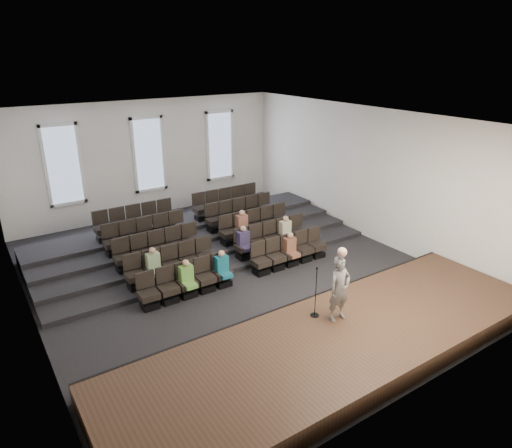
% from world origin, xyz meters
% --- Properties ---
extents(ground, '(14.00, 14.00, 0.00)m').
position_xyz_m(ground, '(0.00, 0.00, 0.00)').
color(ground, black).
rests_on(ground, ground).
extents(ceiling, '(12.00, 14.00, 0.02)m').
position_xyz_m(ceiling, '(0.00, 0.00, 5.01)').
color(ceiling, white).
rests_on(ceiling, ground).
extents(wall_back, '(12.00, 0.04, 5.00)m').
position_xyz_m(wall_back, '(0.00, 7.02, 2.50)').
color(wall_back, white).
rests_on(wall_back, ground).
extents(wall_front, '(12.00, 0.04, 5.00)m').
position_xyz_m(wall_front, '(0.00, -7.02, 2.50)').
color(wall_front, white).
rests_on(wall_front, ground).
extents(wall_left, '(0.04, 14.00, 5.00)m').
position_xyz_m(wall_left, '(-6.02, 0.00, 2.50)').
color(wall_left, white).
rests_on(wall_left, ground).
extents(wall_right, '(0.04, 14.00, 5.00)m').
position_xyz_m(wall_right, '(6.02, 0.00, 2.50)').
color(wall_right, white).
rests_on(wall_right, ground).
extents(stage, '(11.80, 3.60, 0.50)m').
position_xyz_m(stage, '(0.00, -5.10, 0.25)').
color(stage, '#42281C').
rests_on(stage, ground).
extents(stage_lip, '(11.80, 0.06, 0.52)m').
position_xyz_m(stage_lip, '(0.00, -3.33, 0.25)').
color(stage_lip, black).
rests_on(stage_lip, ground).
extents(risers, '(11.80, 4.80, 0.60)m').
position_xyz_m(risers, '(0.00, 3.17, 0.20)').
color(risers, black).
rests_on(risers, ground).
extents(seating_rows, '(6.80, 4.70, 1.67)m').
position_xyz_m(seating_rows, '(-0.00, 1.54, 0.68)').
color(seating_rows, black).
rests_on(seating_rows, ground).
extents(windows, '(8.44, 0.10, 3.24)m').
position_xyz_m(windows, '(0.00, 6.95, 2.70)').
color(windows, white).
rests_on(windows, wall_back).
extents(audience, '(5.45, 2.64, 1.10)m').
position_xyz_m(audience, '(0.19, 0.15, 0.79)').
color(audience, '#65A843').
rests_on(audience, seating_rows).
extents(speaker, '(0.63, 0.42, 1.71)m').
position_xyz_m(speaker, '(0.41, -4.54, 1.35)').
color(speaker, slate).
rests_on(speaker, stage).
extents(mic_stand, '(0.23, 0.23, 1.39)m').
position_xyz_m(mic_stand, '(0.01, -4.11, 0.91)').
color(mic_stand, black).
rests_on(mic_stand, stage).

